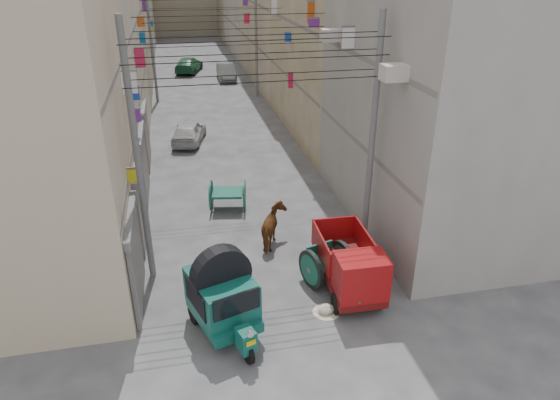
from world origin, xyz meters
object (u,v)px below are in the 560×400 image
object	(u,v)px
feed_sack	(326,309)
distant_car_white	(189,131)
distant_car_grey	(226,72)
horse	(274,228)
distant_car_green	(189,65)
tonga_cart	(327,264)
mini_truck	(352,271)
auto_rickshaw	(222,294)
second_cart	(228,194)

from	to	relation	value
feed_sack	distant_car_white	distance (m)	16.12
distant_car_white	distant_car_grey	xyz separation A→B (m)	(3.81, 15.26, 0.02)
horse	distant_car_green	world-z (taller)	horse
tonga_cart	mini_truck	size ratio (longest dim) A/B	0.89
mini_truck	feed_sack	xyz separation A→B (m)	(-0.95, -0.62, -0.76)
distant_car_grey	auto_rickshaw	bearing A→B (deg)	-96.26
auto_rickshaw	horse	size ratio (longest dim) A/B	1.72
auto_rickshaw	second_cart	world-z (taller)	auto_rickshaw
mini_truck	distant_car_green	distance (m)	34.33
distant_car_white	distant_car_green	bearing A→B (deg)	-79.30
second_cart	distant_car_grey	world-z (taller)	distant_car_grey
horse	distant_car_white	world-z (taller)	horse
distant_car_white	distant_car_grey	distance (m)	15.73
mini_truck	distant_car_green	world-z (taller)	mini_truck
second_cart	feed_sack	distance (m)	7.49
tonga_cart	mini_truck	bearing A→B (deg)	-77.57
distant_car_green	distant_car_white	bearing A→B (deg)	103.15
feed_sack	distant_car_green	world-z (taller)	distant_car_green
tonga_cart	distant_car_white	size ratio (longest dim) A/B	0.81
tonga_cart	distant_car_white	xyz separation A→B (m)	(-3.60, 14.31, -0.03)
auto_rickshaw	distant_car_green	world-z (taller)	auto_rickshaw
horse	distant_car_grey	xyz separation A→B (m)	(1.41, 27.07, -0.08)
distant_car_grey	distant_car_green	size ratio (longest dim) A/B	0.88
tonga_cart	horse	xyz separation A→B (m)	(-1.20, 2.51, 0.07)
feed_sack	distant_car_white	xyz separation A→B (m)	(-3.14, 15.81, 0.50)
horse	distant_car_grey	size ratio (longest dim) A/B	0.44
distant_car_white	second_cart	bearing A→B (deg)	110.97
distant_car_white	distant_car_green	world-z (taller)	distant_car_green
auto_rickshaw	feed_sack	bearing A→B (deg)	-16.26
auto_rickshaw	second_cart	distance (m)	7.37
mini_truck	distant_car_green	xyz separation A→B (m)	(-3.20, 34.18, -0.24)
mini_truck	distant_car_grey	world-z (taller)	mini_truck
tonga_cart	distant_car_green	distance (m)	33.42
feed_sack	distant_car_white	bearing A→B (deg)	101.25
auto_rickshaw	distant_car_green	size ratio (longest dim) A/B	0.66
horse	distant_car_white	distance (m)	12.05
mini_truck	horse	xyz separation A→B (m)	(-1.69, 3.38, -0.16)
distant_car_white	distant_car_grey	world-z (taller)	distant_car_grey
distant_car_grey	second_cart	bearing A→B (deg)	-95.98
second_cart	feed_sack	bearing A→B (deg)	-64.00
distant_car_grey	distant_car_green	xyz separation A→B (m)	(-2.92, 3.73, -0.00)
tonga_cart	horse	distance (m)	2.78
auto_rickshaw	distant_car_white	distance (m)	15.91
horse	distant_car_white	xyz separation A→B (m)	(-2.40, 11.80, -0.10)
second_cart	distant_car_green	world-z (taller)	distant_car_green
tonga_cart	second_cart	distance (m)	6.21
second_cart	distant_car_white	xyz separation A→B (m)	(-1.15, 8.61, -0.04)
mini_truck	feed_sack	bearing A→B (deg)	-145.23
tonga_cart	distant_car_grey	distance (m)	29.58
auto_rickshaw	horse	world-z (taller)	auto_rickshaw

